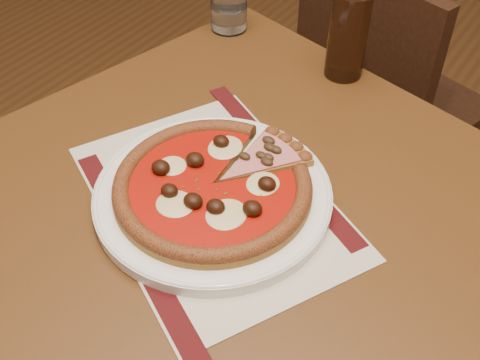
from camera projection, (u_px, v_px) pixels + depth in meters
The scene contains 8 objects.
table at pixel (233, 250), 0.91m from camera, with size 0.96×0.96×0.75m.
chair_far at pixel (379, 95), 1.51m from camera, with size 0.48×0.48×0.81m.
placemat at pixel (213, 201), 0.84m from camera, with size 0.41×0.29×0.00m, color beige.
plate at pixel (213, 196), 0.84m from camera, with size 0.33×0.33×0.02m, color white.
pizza at pixel (212, 186), 0.82m from camera, with size 0.27×0.27×0.04m.
ham_slice at pixel (269, 165), 0.86m from camera, with size 0.10×0.14×0.02m.
water_glass at pixel (229, 8), 1.16m from camera, with size 0.07×0.07×0.09m, color white.
bottle at pixel (349, 30), 1.01m from camera, with size 0.07×0.07×0.22m.
Camera 1 is at (0.43, 0.01, 1.36)m, focal length 45.00 mm.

